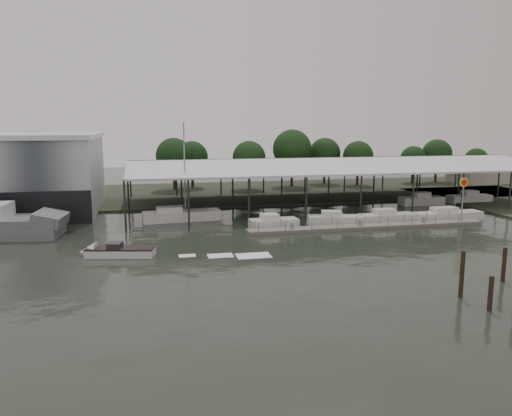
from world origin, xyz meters
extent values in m
plane|color=#252B23|center=(0.00, 0.00, 0.00)|extent=(200.00, 200.00, 0.00)
cube|color=#363C2D|center=(0.00, 42.00, 0.10)|extent=(140.00, 30.00, 0.30)
cube|color=#AEB4BA|center=(-28.00, 30.00, 5.00)|extent=(24.00, 20.00, 10.00)
cube|color=silver|center=(-28.00, 30.00, 10.20)|extent=(24.50, 20.50, 0.60)
cube|color=#2A2C2F|center=(17.00, 28.00, 6.76)|extent=(58.00, 0.40, 0.30)
cylinder|color=#2A2C2F|center=(-12.00, 16.50, 2.75)|extent=(0.24, 0.24, 5.50)
cylinder|color=#2A2C2F|center=(-12.00, 39.50, 2.75)|extent=(0.24, 0.24, 5.50)
cylinder|color=#2A2C2F|center=(46.00, 39.50, 2.75)|extent=(0.24, 0.24, 5.50)
cube|color=slate|center=(15.00, 10.00, 0.20)|extent=(28.00, 2.00, 0.40)
cylinder|color=gray|center=(2.00, 9.10, 0.80)|extent=(0.10, 0.10, 1.20)
cylinder|color=gray|center=(28.00, 10.90, 0.80)|extent=(0.10, 0.10, 1.20)
cube|color=gray|center=(14.00, 10.00, 0.70)|extent=(0.30, 0.30, 0.70)
cylinder|color=gray|center=(27.00, 10.00, 2.50)|extent=(0.16, 0.16, 5.00)
cylinder|color=yellow|center=(27.00, 10.00, 5.00)|extent=(1.10, 0.12, 1.10)
cylinder|color=red|center=(27.00, 9.93, 5.00)|extent=(0.70, 0.05, 0.70)
cube|color=#9D948A|center=(55.00, 45.00, 2.00)|extent=(10.00, 8.00, 4.00)
cube|color=slate|center=(-19.56, 13.66, 1.90)|extent=(3.47, 5.01, 1.76)
cube|color=silver|center=(-5.37, 19.30, 0.50)|extent=(9.67, 3.38, 1.40)
cube|color=silver|center=(-6.89, 19.17, 1.40)|extent=(3.17, 2.04, 0.80)
cylinder|color=gray|center=(-4.90, 19.34, 6.43)|extent=(0.16, 0.16, 11.08)
cylinder|color=gray|center=(-6.60, 19.19, 1.90)|extent=(3.50, 0.41, 0.12)
cube|color=silver|center=(-11.99, 3.64, 0.35)|extent=(6.31, 3.22, 0.90)
cone|color=silver|center=(-14.88, 4.26, 0.35)|extent=(1.99, 2.29, 2.00)
cube|color=black|center=(-11.99, 3.64, 0.75)|extent=(6.32, 3.28, 0.12)
cube|color=#2A2C2F|center=(-12.47, 3.74, 1.00)|extent=(1.47, 1.62, 0.50)
cube|color=white|center=(-6.12, 2.37, 0.02)|extent=(2.30, 1.50, 0.04)
cube|color=white|center=(-3.19, 1.74, 0.02)|extent=(3.10, 2.00, 0.04)
cube|color=white|center=(-0.25, 1.11, 0.02)|extent=(3.90, 2.50, 0.04)
cube|color=silver|center=(4.60, 12.63, 0.50)|extent=(5.68, 2.60, 1.10)
cube|color=silver|center=(4.10, 12.63, 1.30)|extent=(2.05, 1.74, 0.70)
cube|color=silver|center=(12.24, 12.97, 0.50)|extent=(6.87, 3.65, 1.10)
cube|color=silver|center=(11.74, 12.97, 1.30)|extent=(2.60, 2.09, 0.70)
cube|color=silver|center=(18.92, 12.85, 0.50)|extent=(7.09, 2.44, 1.10)
cube|color=silver|center=(18.42, 12.85, 1.30)|extent=(2.51, 1.69, 0.70)
cube|color=silver|center=(26.78, 12.52, 0.50)|extent=(8.95, 2.58, 1.10)
cube|color=silver|center=(26.28, 12.52, 1.30)|extent=(3.17, 1.74, 0.70)
cylinder|color=#2D2216|center=(11.71, -15.20, 0.83)|extent=(0.32, 0.32, 2.87)
cylinder|color=#2D2216|center=(11.45, -12.55, 1.34)|extent=(0.32, 0.32, 3.87)
cylinder|color=#2D2216|center=(16.70, -10.15, 1.01)|extent=(0.32, 0.32, 3.22)
cylinder|color=black|center=(-4.66, 47.29, 2.24)|extent=(0.50, 0.50, 4.48)
sphere|color=#1A3716|center=(-4.66, 47.29, 6.27)|extent=(6.27, 6.27, 6.27)
cylinder|color=black|center=(-1.25, 49.72, 2.08)|extent=(0.50, 0.50, 4.15)
sphere|color=#1A3716|center=(-1.25, 49.72, 5.82)|extent=(5.82, 5.82, 5.82)
cylinder|color=black|center=(8.41, 45.12, 2.10)|extent=(0.50, 0.50, 4.21)
sphere|color=#1A3716|center=(8.41, 45.12, 5.89)|extent=(5.89, 5.89, 5.89)
cylinder|color=black|center=(17.04, 47.48, 2.57)|extent=(0.50, 0.50, 5.13)
sphere|color=#1A3716|center=(17.04, 47.48, 7.19)|extent=(7.19, 7.19, 7.19)
cylinder|color=black|center=(24.44, 50.14, 2.17)|extent=(0.50, 0.50, 4.35)
sphere|color=#1A3716|center=(24.44, 50.14, 6.09)|extent=(6.09, 6.09, 6.09)
cylinder|color=black|center=(29.76, 46.53, 2.05)|extent=(0.50, 0.50, 4.10)
sphere|color=#1A3716|center=(29.76, 46.53, 5.75)|extent=(5.75, 5.75, 5.75)
cylinder|color=black|center=(41.82, 47.49, 1.79)|extent=(0.50, 0.50, 3.58)
sphere|color=#1A3716|center=(41.82, 47.49, 5.01)|extent=(5.01, 5.01, 5.01)
cylinder|color=black|center=(46.95, 47.52, 2.09)|extent=(0.50, 0.50, 4.18)
sphere|color=#1A3716|center=(46.95, 47.52, 5.86)|extent=(5.86, 5.86, 5.86)
cylinder|color=black|center=(55.24, 46.62, 1.66)|extent=(0.50, 0.50, 3.32)
sphere|color=#1A3716|center=(55.24, 46.62, 4.65)|extent=(4.65, 4.65, 4.65)
camera|label=1|loc=(-9.43, -41.66, 11.81)|focal=35.00mm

